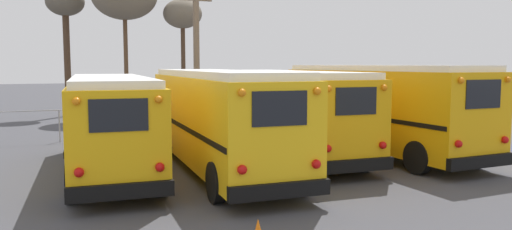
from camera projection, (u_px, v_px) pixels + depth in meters
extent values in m
plane|color=#424247|center=(253.00, 160.00, 17.67)|extent=(160.00, 160.00, 0.00)
cube|color=#EAAA0F|center=(110.00, 122.00, 15.61)|extent=(2.85, 9.55, 2.46)
cube|color=white|center=(109.00, 80.00, 15.48)|extent=(2.65, 9.17, 0.20)
cube|color=black|center=(121.00, 191.00, 11.23)|extent=(2.39, 0.33, 0.36)
cube|color=black|center=(119.00, 115.00, 11.08)|extent=(1.29, 0.10, 0.74)
sphere|color=red|center=(79.00, 173.00, 10.89)|extent=(0.22, 0.22, 0.22)
sphere|color=orange|center=(76.00, 101.00, 10.74)|extent=(0.18, 0.18, 0.18)
sphere|color=red|center=(160.00, 167.00, 11.45)|extent=(0.22, 0.22, 0.22)
sphere|color=orange|center=(159.00, 100.00, 11.30)|extent=(0.18, 0.18, 0.18)
cube|color=black|center=(70.00, 130.00, 15.26)|extent=(0.53, 9.24, 0.14)
cube|color=black|center=(149.00, 127.00, 16.01)|extent=(0.53, 9.24, 0.14)
cylinder|color=black|center=(77.00, 142.00, 18.60)|extent=(0.33, 1.01, 1.00)
cylinder|color=black|center=(136.00, 139.00, 19.29)|extent=(0.33, 1.01, 1.00)
cylinder|color=black|center=(71.00, 183.00, 12.15)|extent=(0.33, 1.01, 1.00)
cylinder|color=black|center=(161.00, 177.00, 12.85)|extent=(0.33, 1.01, 1.00)
cube|color=yellow|center=(218.00, 118.00, 15.92)|extent=(2.72, 10.19, 2.63)
cube|color=white|center=(218.00, 74.00, 15.78)|extent=(2.51, 9.78, 0.20)
cube|color=black|center=(280.00, 190.00, 11.27)|extent=(2.46, 0.28, 0.36)
cube|color=black|center=(280.00, 109.00, 11.11)|extent=(1.33, 0.07, 0.79)
sphere|color=red|center=(242.00, 170.00, 10.90)|extent=(0.22, 0.22, 0.22)
sphere|color=orange|center=(242.00, 93.00, 10.73)|extent=(0.18, 0.18, 0.18)
sphere|color=red|center=(316.00, 164.00, 11.52)|extent=(0.22, 0.22, 0.22)
sphere|color=orange|center=(317.00, 91.00, 11.35)|extent=(0.18, 0.18, 0.18)
cube|color=black|center=(181.00, 126.00, 15.53)|extent=(0.33, 9.91, 0.14)
cube|color=black|center=(254.00, 123.00, 16.36)|extent=(0.33, 9.91, 0.14)
cylinder|color=black|center=(164.00, 139.00, 19.17)|extent=(0.31, 1.03, 1.03)
cylinder|color=black|center=(220.00, 136.00, 19.94)|extent=(0.31, 1.03, 1.03)
cylinder|color=black|center=(216.00, 182.00, 12.14)|extent=(0.31, 1.03, 1.03)
cylinder|color=black|center=(300.00, 175.00, 12.91)|extent=(0.31, 1.03, 1.03)
cube|color=#E5A00C|center=(288.00, 111.00, 18.65)|extent=(2.77, 9.86, 2.59)
cube|color=white|center=(288.00, 74.00, 18.51)|extent=(2.57, 9.46, 0.20)
cube|color=black|center=(355.00, 165.00, 14.14)|extent=(2.42, 0.30, 0.36)
cube|color=black|center=(356.00, 101.00, 13.98)|extent=(1.30, 0.08, 0.78)
sphere|color=red|center=(328.00, 149.00, 13.79)|extent=(0.22, 0.22, 0.22)
sphere|color=orange|center=(329.00, 89.00, 13.62)|extent=(0.18, 0.18, 0.18)
sphere|color=red|center=(383.00, 145.00, 14.37)|extent=(0.22, 0.22, 0.22)
sphere|color=orange|center=(384.00, 88.00, 14.21)|extent=(0.18, 0.18, 0.18)
cube|color=black|center=(258.00, 117.00, 18.28)|extent=(0.43, 9.56, 0.14)
cube|color=black|center=(316.00, 115.00, 19.06)|extent=(0.43, 9.56, 0.14)
cylinder|color=black|center=(232.00, 131.00, 21.76)|extent=(0.32, 0.99, 0.98)
cylinder|color=black|center=(279.00, 129.00, 22.49)|extent=(0.32, 0.99, 0.98)
cylinder|color=black|center=(300.00, 160.00, 15.04)|extent=(0.32, 0.99, 0.98)
cylinder|color=black|center=(364.00, 156.00, 15.77)|extent=(0.32, 0.99, 0.98)
cube|color=#E5A00C|center=(377.00, 107.00, 18.86)|extent=(2.95, 9.73, 2.79)
cube|color=white|center=(378.00, 68.00, 18.71)|extent=(2.73, 9.33, 0.20)
cube|color=black|center=(481.00, 162.00, 14.60)|extent=(2.55, 0.32, 0.36)
cube|color=black|center=(484.00, 94.00, 14.42)|extent=(1.37, 0.09, 0.84)
sphere|color=red|center=(459.00, 144.00, 14.14)|extent=(0.22, 0.22, 0.22)
sphere|color=orange|center=(461.00, 80.00, 13.96)|extent=(0.18, 0.18, 0.18)
sphere|color=red|center=(505.00, 140.00, 14.92)|extent=(0.22, 0.22, 0.22)
sphere|color=orange|center=(508.00, 80.00, 14.73)|extent=(0.18, 0.18, 0.18)
cube|color=black|center=(349.00, 114.00, 18.36)|extent=(0.47, 9.42, 0.14)
cube|color=black|center=(403.00, 112.00, 19.41)|extent=(0.47, 9.42, 0.14)
cylinder|color=black|center=(304.00, 130.00, 21.68)|extent=(0.33, 1.06, 1.04)
cylinder|color=black|center=(348.00, 128.00, 22.65)|extent=(0.33, 1.06, 1.04)
cylinder|color=black|center=(418.00, 158.00, 15.33)|extent=(0.33, 1.06, 1.04)
cylinder|color=black|center=(473.00, 152.00, 16.29)|extent=(0.33, 1.06, 1.04)
cylinder|color=#75604C|center=(197.00, 54.00, 27.80)|extent=(0.34, 0.34, 7.90)
cylinder|color=brown|center=(126.00, 66.00, 31.77)|extent=(0.27, 0.27, 6.60)
cylinder|color=#473323|center=(183.00, 71.00, 32.27)|extent=(0.28, 0.28, 5.93)
ellipsoid|color=#6B6051|center=(183.00, 14.00, 31.91)|extent=(2.48, 2.48, 1.86)
cylinder|color=#473323|center=(67.00, 65.00, 32.52)|extent=(0.41, 0.41, 6.75)
ellipsoid|color=#5B5447|center=(65.00, 2.00, 32.11)|extent=(2.43, 2.43, 1.82)
cylinder|color=#939399|center=(59.00, 126.00, 21.76)|extent=(0.06, 0.06, 1.40)
cylinder|color=#939399|center=(119.00, 124.00, 22.70)|extent=(0.06, 0.06, 1.40)
cylinder|color=#939399|center=(174.00, 121.00, 23.63)|extent=(0.06, 0.06, 1.40)
cylinder|color=#939399|center=(225.00, 119.00, 24.57)|extent=(0.06, 0.06, 1.40)
cylinder|color=#939399|center=(272.00, 117.00, 25.51)|extent=(0.06, 0.06, 1.40)
cylinder|color=#939399|center=(316.00, 115.00, 26.44)|extent=(0.06, 0.06, 1.40)
cylinder|color=#939399|center=(356.00, 113.00, 27.38)|extent=(0.06, 0.06, 1.40)
cylinder|color=#939399|center=(200.00, 106.00, 24.03)|extent=(17.73, 0.04, 0.04)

